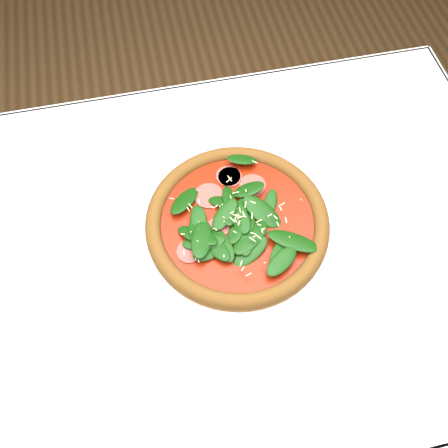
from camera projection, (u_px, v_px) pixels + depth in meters
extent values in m
plane|color=brown|center=(215.00, 354.00, 1.56)|extent=(6.00, 6.00, 0.00)
cube|color=silver|center=(209.00, 251.00, 0.92)|extent=(1.20, 0.80, 0.04)
cylinder|color=#46301C|center=(370.00, 171.00, 1.46)|extent=(0.06, 0.06, 0.71)
cube|color=silver|center=(177.00, 121.00, 1.19)|extent=(1.20, 0.01, 0.22)
cylinder|color=silver|center=(237.00, 227.00, 0.91)|extent=(0.38, 0.38, 0.01)
torus|color=silver|center=(237.00, 226.00, 0.91)|extent=(0.38, 0.38, 0.01)
cylinder|color=#9B6125|center=(237.00, 224.00, 0.90)|extent=(0.36, 0.36, 0.01)
torus|color=#966122|center=(237.00, 222.00, 0.89)|extent=(0.36, 0.36, 0.03)
cylinder|color=#911A05|center=(237.00, 222.00, 0.89)|extent=(0.30, 0.30, 0.00)
cylinder|color=#9A4A3D|center=(237.00, 221.00, 0.89)|extent=(0.26, 0.26, 0.00)
ellipsoid|color=#123D0B|center=(238.00, 218.00, 0.88)|extent=(0.29, 0.29, 0.03)
cylinder|color=#F8DFA2|center=(238.00, 216.00, 0.88)|extent=(0.26, 0.26, 0.00)
cylinder|color=silver|center=(344.00, 89.00, 1.08)|extent=(0.15, 0.15, 0.01)
torus|color=silver|center=(344.00, 88.00, 1.08)|extent=(0.15, 0.15, 0.01)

